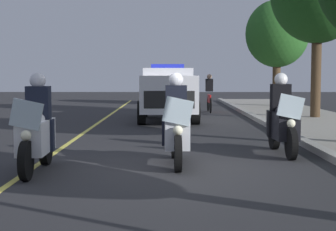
% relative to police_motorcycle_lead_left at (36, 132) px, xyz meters
% --- Properties ---
extents(ground_plane, '(80.00, 80.00, 0.00)m').
position_rel_police_motorcycle_lead_left_xyz_m(ground_plane, '(-0.31, 2.27, -0.70)').
color(ground_plane, '#28282B').
extents(lane_stripe_center, '(48.00, 0.12, 0.01)m').
position_rel_police_motorcycle_lead_left_xyz_m(lane_stripe_center, '(-0.31, -0.17, -0.70)').
color(lane_stripe_center, '#E0D14C').
rests_on(lane_stripe_center, ground).
extents(police_motorcycle_lead_left, '(2.14, 0.57, 1.72)m').
position_rel_police_motorcycle_lead_left_xyz_m(police_motorcycle_lead_left, '(0.00, 0.00, 0.00)').
color(police_motorcycle_lead_left, black).
rests_on(police_motorcycle_lead_left, ground).
extents(police_motorcycle_lead_right, '(2.14, 0.57, 1.72)m').
position_rel_police_motorcycle_lead_left_xyz_m(police_motorcycle_lead_right, '(-0.76, 2.43, 0.00)').
color(police_motorcycle_lead_right, black).
rests_on(police_motorcycle_lead_right, ground).
extents(police_motorcycle_trailing, '(2.14, 0.57, 1.72)m').
position_rel_police_motorcycle_lead_left_xyz_m(police_motorcycle_trailing, '(-2.02, 4.68, 0.00)').
color(police_motorcycle_trailing, black).
rests_on(police_motorcycle_trailing, ground).
extents(police_suv, '(4.95, 2.18, 2.05)m').
position_rel_police_motorcycle_lead_left_xyz_m(police_suv, '(-10.05, 2.23, 0.37)').
color(police_suv, silver).
rests_on(police_suv, ground).
extents(cyclist_background, '(1.76, 0.33, 1.69)m').
position_rel_police_motorcycle_lead_left_xyz_m(cyclist_background, '(-14.24, 4.06, 0.14)').
color(cyclist_background, black).
rests_on(cyclist_background, ground).
extents(tree_behind_suv, '(3.16, 3.16, 5.30)m').
position_rel_police_motorcycle_lead_left_xyz_m(tree_behind_suv, '(-17.49, 7.70, 2.99)').
color(tree_behind_suv, '#4C3823').
rests_on(tree_behind_suv, sidewalk_strip).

